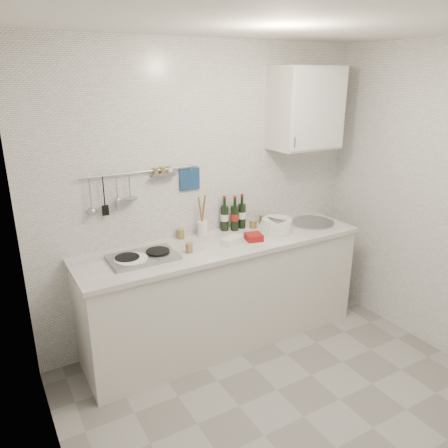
{
  "coord_description": "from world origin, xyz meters",
  "views": [
    {
      "loc": [
        -1.69,
        -1.8,
        2.24
      ],
      "look_at": [
        -0.11,
        0.9,
        1.16
      ],
      "focal_mm": 35.0,
      "sensor_mm": 36.0,
      "label": 1
    }
  ],
  "objects_px": {
    "wall_cabinet": "(306,108)",
    "plate_stack_hob": "(131,261)",
    "wine_bottles": "(234,213)",
    "utensil_crock": "(203,227)",
    "plate_stack_sink": "(276,225)"
  },
  "relations": [
    {
      "from": "wall_cabinet",
      "to": "plate_stack_hob",
      "type": "height_order",
      "value": "wall_cabinet"
    },
    {
      "from": "wall_cabinet",
      "to": "utensil_crock",
      "type": "relative_size",
      "value": 1.93
    },
    {
      "from": "wall_cabinet",
      "to": "plate_stack_hob",
      "type": "bearing_deg",
      "value": -174.85
    },
    {
      "from": "wall_cabinet",
      "to": "wine_bottles",
      "type": "height_order",
      "value": "wall_cabinet"
    },
    {
      "from": "wine_bottles",
      "to": "utensil_crock",
      "type": "relative_size",
      "value": 0.85
    },
    {
      "from": "plate_stack_sink",
      "to": "wine_bottles",
      "type": "relative_size",
      "value": 1.04
    },
    {
      "from": "plate_stack_hob",
      "to": "wine_bottles",
      "type": "xyz_separation_m",
      "value": [
        1.04,
        0.26,
        0.14
      ]
    },
    {
      "from": "plate_stack_sink",
      "to": "utensil_crock",
      "type": "relative_size",
      "value": 0.88
    },
    {
      "from": "wall_cabinet",
      "to": "plate_stack_sink",
      "type": "relative_size",
      "value": 2.18
    },
    {
      "from": "wall_cabinet",
      "to": "plate_stack_sink",
      "type": "height_order",
      "value": "wall_cabinet"
    },
    {
      "from": "plate_stack_sink",
      "to": "wine_bottles",
      "type": "height_order",
      "value": "wine_bottles"
    },
    {
      "from": "wine_bottles",
      "to": "utensil_crock",
      "type": "xyz_separation_m",
      "value": [
        -0.32,
        -0.01,
        -0.07
      ]
    },
    {
      "from": "utensil_crock",
      "to": "plate_stack_hob",
      "type": "bearing_deg",
      "value": -161.23
    },
    {
      "from": "utensil_crock",
      "to": "plate_stack_sink",
      "type": "bearing_deg",
      "value": -18.26
    },
    {
      "from": "plate_stack_hob",
      "to": "plate_stack_sink",
      "type": "height_order",
      "value": "plate_stack_sink"
    }
  ]
}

